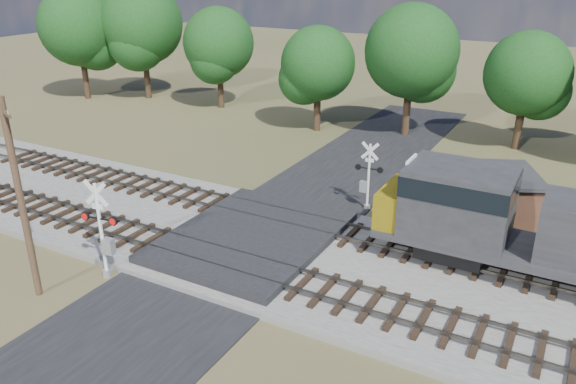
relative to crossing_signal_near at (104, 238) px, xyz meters
The scene contains 11 objects.
ground 6.49m from the crossing_signal_near, 52.31° to the left, with size 160.00×160.00×0.00m, color #414625.
ballast_bed 14.93m from the crossing_signal_near, 21.45° to the left, with size 140.00×10.00×0.30m, color gray.
road 6.48m from the crossing_signal_near, 52.31° to the left, with size 7.00×60.00×0.08m, color black.
crossing_panel 6.80m from the crossing_signal_near, 54.96° to the left, with size 7.00×9.00×0.62m, color #262628.
track_near 7.65m from the crossing_signal_near, 22.89° to the left, with size 140.00×2.60×0.33m.
track_far 10.62m from the crossing_signal_near, 48.84° to the left, with size 140.00×2.60×0.33m.
crossing_signal_near is the anchor object (origin of this frame).
crossing_signal_far 13.80m from the crossing_signal_near, 59.48° to the left, with size 1.54×0.33×3.83m.
utility_pole 3.73m from the crossing_signal_near, 121.77° to the right, with size 1.87×0.89×8.13m.
equipment_shed 18.61m from the crossing_signal_near, 44.93° to the left, with size 5.50×5.50×2.84m.
treeline 28.60m from the crossing_signal_near, 65.79° to the left, with size 81.53×10.94×10.83m.
Camera 1 is at (12.96, -19.43, 12.55)m, focal length 35.00 mm.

